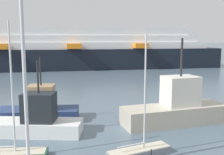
% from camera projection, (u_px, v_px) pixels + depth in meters
% --- Properties ---
extents(sailboat_0, '(4.16, 2.07, 7.28)m').
position_uv_depth(sailboat_0, '(140.00, 150.00, 16.24)').
color(sailboat_0, gray).
rests_on(sailboat_0, ground_plane).
extents(sailboat_3, '(4.47, 1.50, 8.02)m').
position_uv_depth(sailboat_3, '(10.00, 152.00, 15.91)').
color(sailboat_3, '#2D6B51').
rests_on(sailboat_3, ground_plane).
extents(fishing_boat_1, '(9.10, 3.72, 7.04)m').
position_uv_depth(fishing_boat_1, '(176.00, 108.00, 22.23)').
color(fishing_boat_1, '#BCB29E').
rests_on(fishing_boat_1, ground_plane).
extents(fishing_boat_2, '(7.10, 3.69, 5.49)m').
position_uv_depth(fishing_boat_2, '(37.00, 120.00, 19.75)').
color(fishing_boat_2, white).
rests_on(fishing_boat_2, ground_plane).
extents(fishing_boat_3, '(7.10, 3.22, 5.46)m').
position_uv_depth(fishing_boat_3, '(39.00, 109.00, 23.16)').
color(fishing_boat_3, navy).
rests_on(fishing_boat_3, ground_plane).
extents(cruise_ship, '(82.84, 13.41, 13.16)m').
position_uv_depth(cruise_ship, '(40.00, 50.00, 60.74)').
color(cruise_ship, black).
rests_on(cruise_ship, ground_plane).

